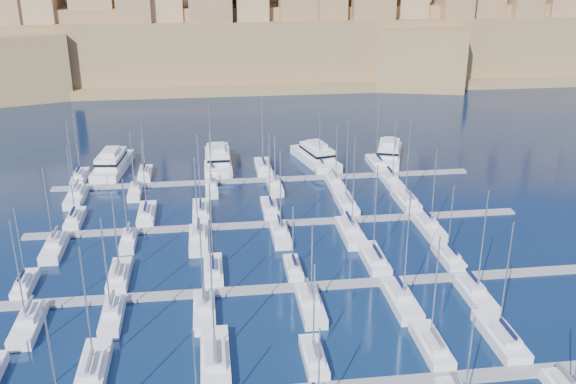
{
  "coord_description": "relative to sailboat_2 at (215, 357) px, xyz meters",
  "views": [
    {
      "loc": [
        -11.33,
        -89.33,
        44.47
      ],
      "look_at": [
        1.05,
        6.0,
        7.43
      ],
      "focal_mm": 40.0,
      "sensor_mm": 36.0,
      "label": 1
    }
  ],
  "objects": [
    {
      "name": "pontoon_mid_far",
      "position": [
        11.66,
        37.7,
        -0.59
      ],
      "size": [
        84.0,
        2.0,
        0.4
      ],
      "primitive_type": "cube",
      "color": "slate",
      "rests_on": "ground"
    },
    {
      "name": "sailboat_18",
      "position": [
        -22.78,
        10.01,
        -0.03
      ],
      "size": [
        2.88,
        9.62,
        15.21
      ],
      "color": "silver",
      "rests_on": "ground"
    },
    {
      "name": "sailboat_12",
      "position": [
        -25.69,
        20.4,
        -0.07
      ],
      "size": [
        2.28,
        7.61,
        12.34
      ],
      "color": "silver",
      "rests_on": "ground"
    },
    {
      "name": "sailboat_1",
      "position": [
        -13.41,
        -0.35,
        -0.02
      ],
      "size": [
        3.05,
        10.16,
        15.68
      ],
      "color": "silver",
      "rests_on": "ground"
    },
    {
      "name": "sailboat_42",
      "position": [
        -24.54,
        53.67,
        -0.02
      ],
      "size": [
        3.09,
        10.3,
        15.52
      ],
      "color": "silver",
      "rests_on": "ground"
    },
    {
      "name": "pontoon_mid_near",
      "position": [
        11.66,
        15.7,
        -0.59
      ],
      "size": [
        84.0,
        2.0,
        0.4
      ],
      "primitive_type": "cube",
      "color": "slate",
      "rests_on": "ground"
    },
    {
      "name": "sailboat_30",
      "position": [
        -24.06,
        31.97,
        -0.04
      ],
      "size": [
        2.91,
        9.7,
        14.35
      ],
      "color": "silver",
      "rests_on": "ground"
    },
    {
      "name": "sailboat_23",
      "position": [
        34.96,
        10.02,
        -0.03
      ],
      "size": [
        2.88,
        9.6,
        16.0
      ],
      "color": "silver",
      "rests_on": "ground"
    },
    {
      "name": "sailboat_43",
      "position": [
        -13.85,
        54.87,
        -0.06
      ],
      "size": [
        2.36,
        7.87,
        12.99
      ],
      "color": "silver",
      "rests_on": "ground"
    },
    {
      "name": "sailboat_26",
      "position": [
        -1.48,
        43.36,
        -0.03
      ],
      "size": [
        2.87,
        9.56,
        14.97
      ],
      "color": "silver",
      "rests_on": "ground"
    },
    {
      "name": "sailboat_38",
      "position": [
        0.77,
        65.4,
        -0.03
      ],
      "size": [
        2.89,
        9.65,
        14.8
      ],
      "color": "silver",
      "rests_on": "ground"
    },
    {
      "name": "pontoon_far",
      "position": [
        11.66,
        59.7,
        -0.59
      ],
      "size": [
        84.0,
        2.0,
        0.4
      ],
      "primitive_type": "cube",
      "color": "slate",
      "rests_on": "ground"
    },
    {
      "name": "sailboat_36",
      "position": [
        -25.74,
        64.87,
        -0.05
      ],
      "size": [
        2.57,
        8.56,
        14.03
      ],
      "color": "silver",
      "rests_on": "ground"
    },
    {
      "name": "sailboat_27",
      "position": [
        10.72,
        43.14,
        -0.04
      ],
      "size": [
        2.73,
        9.11,
        14.66
      ],
      "color": "silver",
      "rests_on": "ground"
    },
    {
      "name": "sailboat_16",
      "position": [
        24.08,
        21.57,
        -0.03
      ],
      "size": [
        3.0,
        10.0,
        15.61
      ],
      "color": "silver",
      "rests_on": "ground"
    },
    {
      "name": "motor_yacht_d",
      "position": [
        39.75,
        69.22,
        0.94
      ],
      "size": [
        9.97,
        17.38,
        5.25
      ],
      "color": "silver",
      "rests_on": "ground"
    },
    {
      "name": "sailboat_39",
      "position": [
        11.59,
        65.74,
        -0.02
      ],
      "size": [
        3.1,
        10.33,
        15.8
      ],
      "color": "silver",
      "rests_on": "ground"
    },
    {
      "name": "sailboat_40",
      "position": [
        23.53,
        65.0,
        -0.06
      ],
      "size": [
        2.65,
        8.83,
        12.75
      ],
      "color": "silver",
      "rests_on": "ground"
    },
    {
      "name": "sailboat_5",
      "position": [
        33.97,
        -0.23,
        -0.02
      ],
      "size": [
        3.12,
        10.39,
        15.73
      ],
      "color": "silver",
      "rests_on": "ground"
    },
    {
      "name": "motor_yacht_c",
      "position": [
        23.47,
        69.37,
        0.94
      ],
      "size": [
        9.02,
        17.72,
        5.25
      ],
      "color": "silver",
      "rests_on": "ground"
    },
    {
      "name": "sailboat_13",
      "position": [
        -13.04,
        21.22,
        -0.05
      ],
      "size": [
        2.78,
        9.28,
        13.43
      ],
      "color": "silver",
      "rests_on": "ground"
    },
    {
      "name": "motor_yacht_b",
      "position": [
        2.27,
        69.82,
        0.94
      ],
      "size": [
        5.39,
        17.96,
        5.25
      ],
      "color": "silver",
      "rests_on": "ground"
    },
    {
      "name": "sailboat_41",
      "position": [
        36.05,
        65.33,
        -0.04
      ],
      "size": [
        2.85,
        9.5,
        14.85
      ],
      "color": "silver",
      "rests_on": "ground"
    },
    {
      "name": "sailboat_2",
      "position": [
        0.0,
        0.0,
        0.0
      ],
      "size": [
        3.26,
        10.86,
        17.84
      ],
      "color": "silver",
      "rests_on": "ground"
    },
    {
      "name": "sailboat_25",
      "position": [
        -10.86,
        43.39,
        -0.04
      ],
      "size": [
        2.89,
        9.62,
        14.18
      ],
      "color": "silver",
      "rests_on": "ground"
    },
    {
      "name": "sailboat_20",
      "position": [
        -1.15,
        10.2,
        -0.04
      ],
      "size": [
        2.77,
        9.23,
        14.31
      ],
      "color": "silver",
      "rests_on": "ground"
    },
    {
      "name": "sailboat_17",
      "position": [
        35.4,
        20.89,
        -0.07
      ],
      "size": [
        2.58,
        8.62,
        12.22
      ],
      "color": "silver",
      "rests_on": "ground"
    },
    {
      "name": "sailboat_15",
      "position": [
        11.73,
        20.24,
        -0.09
      ],
      "size": [
        2.19,
        7.29,
        10.45
      ],
      "color": "silver",
      "rests_on": "ground"
    },
    {
      "name": "sailboat_47",
      "position": [
        36.06,
        54.1,
        -0.04
      ],
      "size": [
        2.83,
        9.43,
        14.27
      ],
      "color": "silver",
      "rests_on": "ground"
    },
    {
      "name": "sailboat_35",
      "position": [
        36.16,
        31.8,
        -0.03
      ],
      "size": [
        3.01,
        10.04,
        14.73
      ],
      "color": "silver",
      "rests_on": "ground"
    },
    {
      "name": "sailboat_4",
      "position": [
        25.19,
        -0.88,
        -0.04
      ],
      "size": [
        2.72,
        9.08,
        14.86
      ],
      "color": "silver",
      "rests_on": "ground"
    },
    {
      "name": "sailboat_14",
      "position": [
        0.22,
        21.05,
        -0.05
      ],
      "size": [
        2.68,
        8.93,
        14.15
      ],
      "color": "silver",
      "rests_on": "ground"
    },
    {
      "name": "sailboat_29",
      "position": [
        35.92,
        43.74,
        -0.02
      ],
      "size": [
        3.1,
        10.33,
        16.29
      ],
      "color": "silver",
      "rests_on": "ground"
    },
    {
      "name": "sailboat_21",
      "position": [
        12.57,
        9.96,
        -0.05
      ],
      "size": [
        2.91,
        9.71,
        12.96
      ],
      "color": "silver",
      "rests_on": "ground"
    },
    {
      "name": "sailboat_46",
      "position": [
        24.71,
        54.27,
        -0.06
      ],
      "size": [
        2.72,
        9.08,
        12.77
      ],
      "color": "silver",
      "rests_on": "ground"
    },
    {
      "name": "ground",
      "position": [
        11.66,
        27.7,
        -0.79
      ],
      "size": [
        600.0,
        600.0,
        0.0
      ],
      "primitive_type": "plane",
      "color": "black",
      "rests_on": "ground"
    },
    {
      "name": "sailboat_3",
      "position": [
        11.11,
        -1.45,
        -0.07
      ],
      "size": [
        2.37,
        7.91,
        12.64
      ],
      "color": "silver",
      "rests_on": "ground"
    },
    {
      "name": "sailboat_32",
      "position": [
        -1.88,
        31.88,
        -0.03
      ],
      "size": [
        2.96,
        9.87,
        14.92
      ],
      "color": "silver",
      "rests_on": "ground"
    },
    {
      "name": "sailboat_44",
      "position": [
        0.58,
        54.85,
        -0.07
      ],
      "size": [
        2.37,
        7.91,
        12.09
      ],
      "color": "silver",
      "rests_on": "ground"
    },
    {
      "name": "sailboat_33",
      "position": [
        11.25,
        32.26,
        -0.03
      ],
      "size": [
        2.73,
        9.1,
        15.38
      ],
      "color": "silver",
      "rests_on": "ground"
    },
    {
      "name": "sailboat_22",
      "position": [
        24.7,
        9.68,
        -0.01
      ],
      "size": [
        3.09,
        10.28,
        16.6
      ],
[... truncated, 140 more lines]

